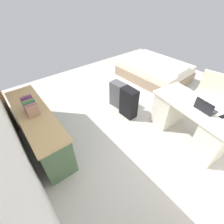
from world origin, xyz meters
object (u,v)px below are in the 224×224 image
object	(u,v)px
desk	(190,121)
figurine_small	(24,97)
office_chair	(205,97)
computer_mouse	(192,101)
suitcase_black	(129,103)
suitcase_spare_grey	(118,95)
credenza	(40,129)
laptop	(205,108)
cell_phone_near_laptop	(223,116)
bed	(154,71)

from	to	relation	value
desk	figurine_small	distance (m)	2.99
office_chair	computer_mouse	world-z (taller)	office_chair
suitcase_black	computer_mouse	distance (m)	1.23
office_chair	suitcase_black	xyz separation A→B (m)	(0.94, 1.35, -0.09)
suitcase_spare_grey	figurine_small	world-z (taller)	figurine_small
credenza	laptop	size ratio (longest dim) A/B	5.39
computer_mouse	cell_phone_near_laptop	world-z (taller)	computer_mouse
suitcase_spare_grey	cell_phone_near_laptop	xyz separation A→B (m)	(-1.98, -0.48, 0.45)
computer_mouse	figurine_small	world-z (taller)	figurine_small
suitcase_black	laptop	bearing A→B (deg)	-162.80
computer_mouse	laptop	bearing A→B (deg)	170.98
office_chair	credenza	size ratio (longest dim) A/B	0.52
figurine_small	computer_mouse	bearing A→B (deg)	-128.59
desk	credenza	world-z (taller)	credenza
desk	cell_phone_near_laptop	distance (m)	0.55
laptop	cell_phone_near_laptop	distance (m)	0.29
bed	suitcase_black	bearing A→B (deg)	114.32
suitcase_spare_grey	computer_mouse	xyz separation A→B (m)	(-1.46, -0.45, 0.46)
bed	computer_mouse	xyz separation A→B (m)	(-1.84, 1.27, 0.51)
figurine_small	desk	bearing A→B (deg)	-130.68
credenza	cell_phone_near_laptop	distance (m)	3.01
office_chair	suitcase_spare_grey	distance (m)	1.89
office_chair	bed	bearing A→B (deg)	-13.56
bed	suitcase_black	world-z (taller)	suitcase_black
office_chair	cell_phone_near_laptop	size ratio (longest dim) A/B	6.91
office_chair	laptop	bearing A→B (deg)	110.73
suitcase_spare_grey	cell_phone_near_laptop	distance (m)	2.08
suitcase_spare_grey	office_chair	bearing A→B (deg)	-143.15
desk	suitcase_spare_grey	distance (m)	1.62
laptop	computer_mouse	xyz separation A→B (m)	(0.25, -0.07, -0.03)
suitcase_spare_grey	figurine_small	bearing A→B (deg)	71.79
bed	laptop	distance (m)	2.54
bed	figurine_small	xyz separation A→B (m)	(-0.02, 3.55, 0.56)
office_chair	suitcase_spare_grey	bearing A→B (deg)	43.70
bed	computer_mouse	size ratio (longest dim) A/B	19.86
laptop	cell_phone_near_laptop	xyz separation A→B (m)	(-0.27, -0.09, -0.04)
office_chair	credenza	world-z (taller)	office_chair
bed	suitcase_black	distance (m)	1.95
credenza	cell_phone_near_laptop	size ratio (longest dim) A/B	13.24
figurine_small	credenza	bearing A→B (deg)	-179.80
bed	suitcase_spare_grey	xyz separation A→B (m)	(-0.38, 1.72, 0.06)
laptop	figurine_small	xyz separation A→B (m)	(2.08, 2.21, 0.02)
cell_phone_near_laptop	suitcase_black	bearing A→B (deg)	34.73
bed	cell_phone_near_laptop	xyz separation A→B (m)	(-2.36, 1.25, 0.50)
suitcase_black	credenza	bearing A→B (deg)	77.48
office_chair	computer_mouse	distance (m)	0.92
suitcase_spare_grey	computer_mouse	size ratio (longest dim) A/B	6.04
suitcase_black	laptop	world-z (taller)	laptop
credenza	laptop	xyz separation A→B (m)	(-1.64, -2.21, 0.41)
bed	credenza	bearing A→B (deg)	97.27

